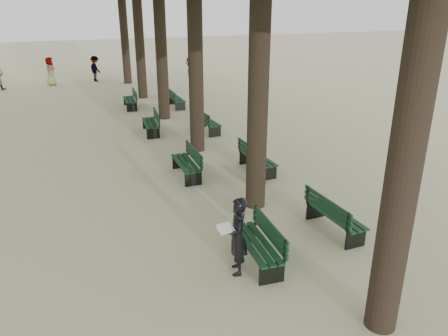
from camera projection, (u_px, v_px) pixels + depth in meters
name	position (u px, v px, depth m)	size (l,w,h in m)	color
ground	(251.00, 279.00, 8.67)	(120.00, 120.00, 0.00)	beige
bench_left_0	(257.00, 251.00, 9.13)	(0.69, 1.84, 0.92)	black
bench_left_1	(186.00, 168.00, 13.62)	(0.62, 1.82, 0.92)	black
bench_left_2	(151.00, 127.00, 18.06)	(0.74, 1.85, 0.92)	black
bench_left_3	(130.00, 103.00, 22.31)	(0.69, 1.83, 0.92)	black
bench_right_0	(334.00, 222.00, 10.34)	(0.62, 1.82, 0.92)	black
bench_right_1	(257.00, 163.00, 14.04)	(0.63, 1.82, 0.92)	black
bench_right_2	(208.00, 126.00, 18.27)	(0.66, 1.83, 0.92)	black
bench_right_3	(176.00, 102.00, 22.52)	(0.59, 1.81, 0.92)	black
man_with_map	(238.00, 236.00, 8.61)	(0.68, 0.72, 1.64)	black
pedestrian_c	(190.00, 63.00, 32.38)	(0.95, 0.33, 1.63)	#262628
pedestrian_b	(95.00, 69.00, 29.59)	(1.10, 0.34, 1.70)	#262628
pedestrian_d	(50.00, 71.00, 28.18)	(0.88, 0.36, 1.79)	#262628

